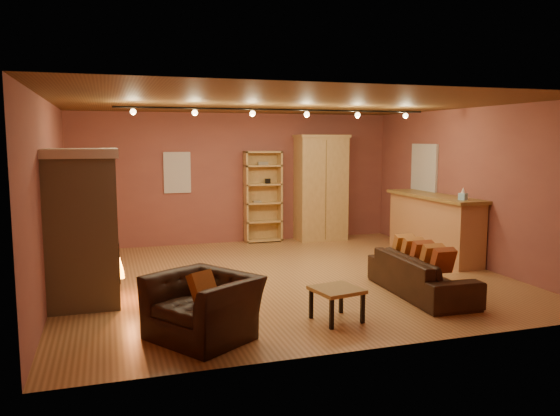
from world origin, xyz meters
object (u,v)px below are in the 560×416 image
object	(u,v)px
fireplace	(83,228)
bar_counter	(434,226)
coffee_table	(337,293)
armoire	(321,188)
bookcase	(262,196)
armchair	(203,296)
loveseat	(421,267)

from	to	relation	value
fireplace	bar_counter	size ratio (longest dim) A/B	0.85
fireplace	bar_counter	distance (m)	6.37
coffee_table	armoire	bearing A→B (deg)	70.18
coffee_table	bookcase	bearing A→B (deg)	83.88
fireplace	armchair	xyz separation A→B (m)	(1.31, -1.76, -0.57)
loveseat	coffee_table	size ratio (longest dim) A/B	3.10
fireplace	bookcase	distance (m)	5.17
bar_counter	armchair	distance (m)	5.74
armoire	armchair	world-z (taller)	armoire
armoire	bar_counter	xyz separation A→B (m)	(1.37, -2.37, -0.57)
armoire	bookcase	bearing A→B (deg)	171.65
loveseat	coffee_table	bearing A→B (deg)	115.21
bar_counter	armchair	xyz separation A→B (m)	(-4.93, -2.94, -0.12)
bar_counter	coffee_table	bearing A→B (deg)	-138.71
coffee_table	bar_counter	bearing A→B (deg)	41.29
bookcase	armoire	distance (m)	1.33
armoire	bar_counter	bearing A→B (deg)	-60.05
bookcase	armchair	world-z (taller)	bookcase
armoire	loveseat	xyz separation A→B (m)	(-0.25, -4.53, -0.77)
fireplace	armoire	distance (m)	6.03
bookcase	armchair	distance (m)	5.98
fireplace	bar_counter	xyz separation A→B (m)	(6.24, 1.18, -0.45)
bookcase	bar_counter	world-z (taller)	bookcase
loveseat	bar_counter	bearing A→B (deg)	-34.79
bookcase	loveseat	world-z (taller)	bookcase
bookcase	loveseat	size ratio (longest dim) A/B	0.99
armoire	armchair	bearing A→B (deg)	-123.82
fireplace	bookcase	bearing A→B (deg)	46.36
bookcase	fireplace	bearing A→B (deg)	-133.64
bar_counter	armchair	world-z (taller)	bar_counter
fireplace	bar_counter	world-z (taller)	fireplace
armoire	loveseat	distance (m)	4.60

